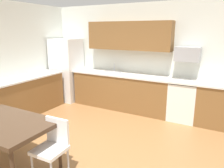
{
  "coord_description": "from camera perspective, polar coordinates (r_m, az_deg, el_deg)",
  "views": [
    {
      "loc": [
        1.98,
        -2.63,
        2.04
      ],
      "look_at": [
        0.0,
        1.0,
        1.0
      ],
      "focal_mm": 34.52,
      "sensor_mm": 36.0,
      "label": 1
    }
  ],
  "objects": [
    {
      "name": "cabinet_run_back",
      "position": [
        5.73,
        2.33,
        -2.02
      ],
      "size": [
        2.61,
        0.6,
        0.9
      ],
      "primitive_type": "cube",
      "color": "brown",
      "rests_on": "ground"
    },
    {
      "name": "refrigerator",
      "position": [
        6.5,
        -11.84,
        3.71
      ],
      "size": [
        0.76,
        0.7,
        1.8
      ],
      "primitive_type": "cube",
      "color": "white",
      "rests_on": "ground"
    },
    {
      "name": "cabinet_run_left",
      "position": [
        5.72,
        -21.75,
        -3.08
      ],
      "size": [
        0.6,
        2.0,
        0.9
      ],
      "primitive_type": "cube",
      "color": "brown",
      "rests_on": "ground"
    },
    {
      "name": "sink_basin",
      "position": [
        5.75,
        -0.22,
        2.48
      ],
      "size": [
        0.48,
        0.4,
        0.14
      ],
      "primitive_type": "cube",
      "color": "#A5A8AD",
      "rests_on": "countertop_back"
    },
    {
      "name": "cabinet_run_back_right",
      "position": [
        5.19,
        26.67,
        -5.31
      ],
      "size": [
        0.94,
        0.6,
        0.9
      ],
      "primitive_type": "cube",
      "color": "brown",
      "rests_on": "ground"
    },
    {
      "name": "upper_cabinets_back",
      "position": [
        5.56,
        4.45,
        12.63
      ],
      "size": [
        2.2,
        0.34,
        0.7
      ],
      "primitive_type": "cube",
      "color": "brown"
    },
    {
      "name": "sink_faucet",
      "position": [
        5.88,
        0.63,
        4.32
      ],
      "size": [
        0.02,
        0.02,
        0.24
      ],
      "primitive_type": "cylinder",
      "color": "#B2B5BA",
      "rests_on": "countertop_back"
    },
    {
      "name": "ground_plane",
      "position": [
        3.88,
        -7.44,
        -17.78
      ],
      "size": [
        12.0,
        12.0,
        0.0
      ],
      "primitive_type": "plane",
      "color": "olive"
    },
    {
      "name": "countertop_left",
      "position": [
        5.6,
        -22.19,
        1.52
      ],
      "size": [
        0.64,
        2.0,
        0.04
      ],
      "primitive_type": "cube",
      "color": "silver",
      "rests_on": "cabinet_run_left"
    },
    {
      "name": "dining_table",
      "position": [
        3.48,
        -26.49,
        -9.85
      ],
      "size": [
        1.4,
        0.9,
        0.78
      ],
      "color": "#422D1E",
      "rests_on": "ground"
    },
    {
      "name": "countertop_back",
      "position": [
        5.44,
        6.58,
        2.13
      ],
      "size": [
        4.8,
        0.64,
        0.04
      ],
      "primitive_type": "cube",
      "color": "silver",
      "rests_on": "cabinet_run_back"
    },
    {
      "name": "microwave",
      "position": [
        5.13,
        19.42,
        7.49
      ],
      "size": [
        0.54,
        0.36,
        0.32
      ],
      "primitive_type": "cube",
      "color": "#9EA0A5"
    },
    {
      "name": "chair_near_table",
      "position": [
        3.21,
        -15.4,
        -15.09
      ],
      "size": [
        0.41,
        0.41,
        0.85
      ],
      "color": "white",
      "rests_on": "ground"
    },
    {
      "name": "wall_back",
      "position": [
        5.69,
        8.04,
        7.01
      ],
      "size": [
        5.8,
        0.1,
        2.7
      ],
      "primitive_type": "cube",
      "color": "silver",
      "rests_on": "ground"
    },
    {
      "name": "oven_range",
      "position": [
        5.25,
        18.29,
        -4.21
      ],
      "size": [
        0.6,
        0.6,
        0.91
      ],
      "color": "white",
      "rests_on": "ground"
    }
  ]
}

